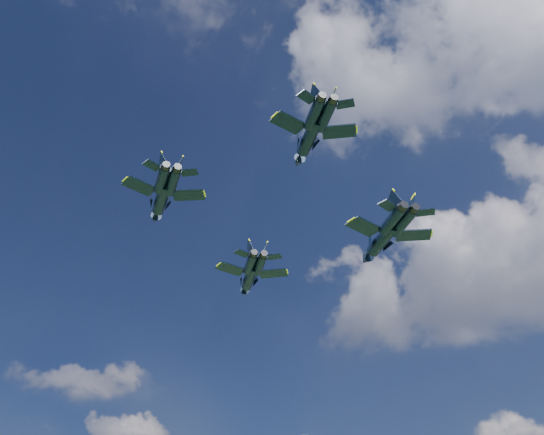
{
  "coord_description": "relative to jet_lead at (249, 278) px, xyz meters",
  "views": [
    {
      "loc": [
        38.72,
        -69.3,
        4.04
      ],
      "look_at": [
        -4.76,
        -0.4,
        59.48
      ],
      "focal_mm": 45.0,
      "sensor_mm": 36.0,
      "label": 1
    }
  ],
  "objects": [
    {
      "name": "jet_left",
      "position": [
        2.39,
        -25.85,
        -0.36
      ],
      "size": [
        13.88,
        12.57,
        3.61
      ],
      "rotation": [
        0.0,
        0.0,
        0.87
      ],
      "color": "black"
    },
    {
      "name": "jet_lead",
      "position": [
        0.0,
        0.0,
        0.0
      ],
      "size": [
        13.82,
        14.04,
        3.79
      ],
      "rotation": [
        0.0,
        0.0,
        0.77
      ],
      "color": "black"
    },
    {
      "name": "jet_right",
      "position": [
        23.7,
        1.32,
        0.25
      ],
      "size": [
        16.61,
        15.34,
        4.36
      ],
      "rotation": [
        0.0,
        0.0,
        0.85
      ],
      "color": "black"
    },
    {
      "name": "jet_slot",
      "position": [
        26.25,
        -25.85,
        -0.09
      ],
      "size": [
        12.84,
        12.45,
        3.44
      ],
      "rotation": [
        0.0,
        0.0,
        0.81
      ],
      "color": "black"
    }
  ]
}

